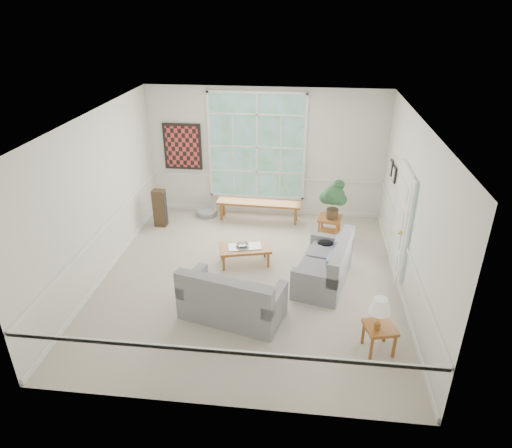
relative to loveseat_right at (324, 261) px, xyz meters
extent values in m
cube|color=#B5AB9A|center=(-1.35, -0.07, -0.43)|extent=(5.50, 6.00, 0.01)
cube|color=white|center=(-1.35, -0.07, 2.57)|extent=(5.50, 6.00, 0.02)
cube|color=silver|center=(-1.35, 2.93, 1.07)|extent=(5.50, 0.02, 3.00)
cube|color=silver|center=(-1.35, -3.07, 1.07)|extent=(5.50, 0.02, 3.00)
cube|color=silver|center=(-4.10, -0.07, 1.07)|extent=(0.02, 6.00, 3.00)
cube|color=silver|center=(1.40, -0.07, 1.07)|extent=(0.02, 6.00, 3.00)
cube|color=white|center=(-1.55, 2.89, 1.22)|extent=(2.30, 0.08, 2.40)
cube|color=white|center=(1.36, 0.53, 0.62)|extent=(0.08, 0.90, 2.10)
cube|color=white|center=(1.36, -0.10, 0.72)|extent=(0.08, 0.26, 1.90)
cube|color=maroon|center=(-3.30, 2.88, 1.17)|extent=(0.90, 0.06, 1.10)
cube|color=black|center=(1.36, 1.68, 1.12)|extent=(0.04, 0.26, 0.32)
cube|color=black|center=(1.36, 2.08, 1.12)|extent=(0.04, 0.26, 0.32)
cube|color=gray|center=(0.00, 0.00, 0.00)|extent=(1.16, 1.72, 0.85)
cube|color=gray|center=(-1.49, -1.19, 0.01)|extent=(1.79, 1.23, 0.88)
cube|color=brown|center=(-1.51, 0.47, -0.24)|extent=(1.10, 0.77, 0.37)
imported|color=#A0A0A5|center=(-1.56, 0.50, -0.02)|extent=(0.40, 0.40, 0.07)
cube|color=brown|center=(-1.46, 2.45, -0.20)|extent=(1.97, 0.46, 0.46)
cube|color=brown|center=(0.16, 1.79, -0.19)|extent=(0.56, 0.56, 0.47)
cube|color=brown|center=(0.79, -1.77, -0.21)|extent=(0.52, 0.52, 0.44)
cylinder|color=gray|center=(-2.73, 2.58, -0.35)|extent=(0.61, 0.61, 0.15)
cube|color=#402E1C|center=(-3.67, 1.92, 0.01)|extent=(0.28, 0.23, 0.87)
ellipsoid|color=black|center=(0.04, 0.56, 0.08)|extent=(0.37, 0.34, 0.14)
camera|label=1|loc=(-0.41, -7.22, 4.30)|focal=32.00mm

